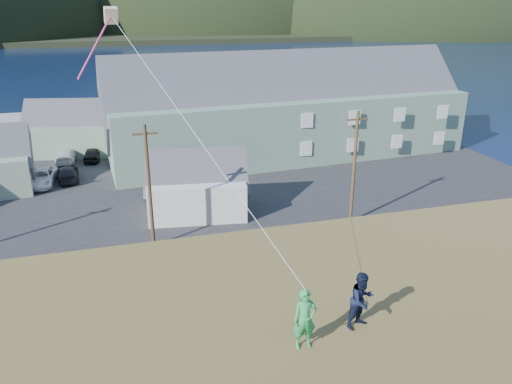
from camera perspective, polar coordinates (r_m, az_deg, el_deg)
ground at (r=33.33m, az=-11.10°, el=-7.34°), size 900.00×900.00×0.00m
grass_strip at (r=31.55m, az=-10.76°, el=-8.94°), size 110.00×8.00×0.10m
waterfront_lot at (r=48.97m, az=-12.99°, el=1.91°), size 72.00×36.00×0.12m
wharf at (r=71.17m, az=-19.07°, el=7.52°), size 26.00×14.00×0.90m
far_shore at (r=359.72m, az=-16.35°, el=17.80°), size 900.00×320.00×2.00m
far_hills at (r=311.34m, az=-9.41°, el=18.15°), size 760.00×265.00×143.00m
lodge at (r=53.33m, az=3.74°, el=9.54°), size 38.28×13.16×13.23m
shed_white at (r=38.56m, az=-6.84°, el=0.78°), size 8.35×6.09×6.17m
shed_palegreen_far at (r=57.74m, az=-19.85°, el=6.82°), size 11.55×8.00×7.11m
utility_poles at (r=32.84m, az=-14.57°, el=0.51°), size 31.77×0.24×9.35m
parked_cars at (r=53.04m, az=-23.72°, el=2.96°), size 23.62×13.75×1.45m
kite_flyer_green at (r=13.10m, az=5.60°, el=-14.26°), size 0.63×0.44×1.67m
kite_flyer_navy at (r=14.07m, az=12.01°, el=-12.01°), size 0.96×0.85×1.64m
kite_rig at (r=18.78m, az=-16.20°, el=17.99°), size 2.61×4.87×11.82m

